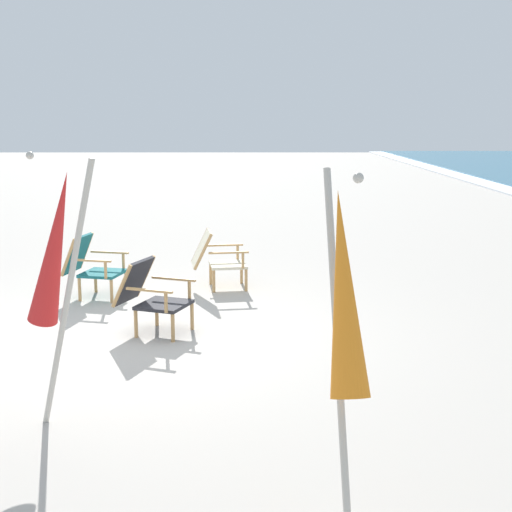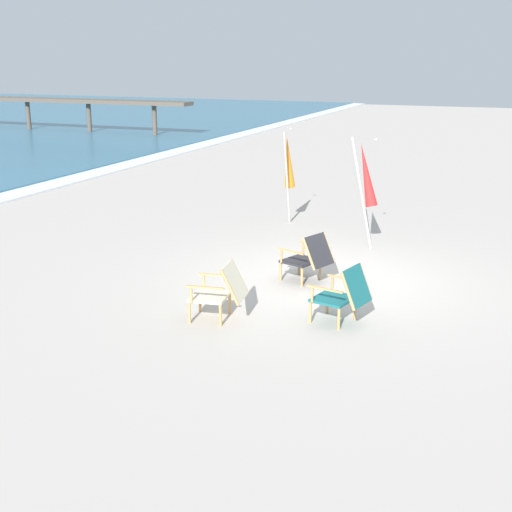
# 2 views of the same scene
# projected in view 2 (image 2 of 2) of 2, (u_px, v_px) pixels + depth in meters

# --- Properties ---
(ground_plane) EXTENTS (80.00, 80.00, 0.00)m
(ground_plane) POSITION_uv_depth(u_px,v_px,m) (327.00, 280.00, 11.40)
(ground_plane) COLOR #B2AAA0
(beach_chair_back_right) EXTENTS (0.67, 0.81, 0.80)m
(beach_chair_back_right) POSITION_uv_depth(u_px,v_px,m) (221.00, 290.00, 9.61)
(beach_chair_back_right) COLOR beige
(beach_chair_back_right) RESTS_ON ground
(beach_chair_back_left) EXTENTS (0.71, 0.81, 0.81)m
(beach_chair_back_left) POSITION_uv_depth(u_px,v_px,m) (344.00, 293.00, 9.47)
(beach_chair_back_left) COLOR #196066
(beach_chair_back_left) RESTS_ON ground
(beach_chair_front_left) EXTENTS (0.79, 0.89, 0.79)m
(beach_chair_front_left) POSITION_uv_depth(u_px,v_px,m) (309.00, 256.00, 11.19)
(beach_chair_front_left) COLOR #28282D
(beach_chair_front_left) RESTS_ON ground
(umbrella_furled_orange) EXTENTS (0.79, 0.29, 2.02)m
(umbrella_furled_orange) POSITION_uv_depth(u_px,v_px,m) (288.00, 163.00, 14.73)
(umbrella_furled_orange) COLOR #B7B2A8
(umbrella_furled_orange) RESTS_ON ground
(umbrella_furled_red) EXTENTS (0.45, 0.65, 2.05)m
(umbrella_furled_red) POSITION_uv_depth(u_px,v_px,m) (366.00, 176.00, 12.98)
(umbrella_furled_red) COLOR #B7B2A8
(umbrella_furled_red) RESTS_ON ground
(pier_distant) EXTENTS (0.90, 16.63, 1.53)m
(pier_distant) POSITION_uv_depth(u_px,v_px,m) (27.00, 101.00, 32.71)
(pier_distant) COLOR brown
(pier_distant) RESTS_ON ground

